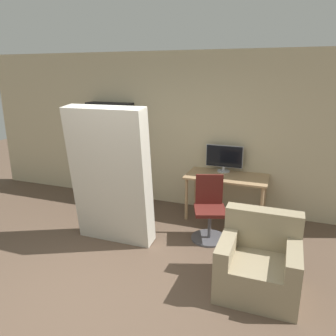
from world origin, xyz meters
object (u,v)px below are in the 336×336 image
object	(u,v)px
bookshelf	(108,152)
mattress_near	(111,177)
office_chair	(209,214)
monitor	(224,158)
armchair	(259,262)

from	to	relation	value
bookshelf	mattress_near	world-z (taller)	mattress_near
office_chair	bookshelf	distance (m)	2.51
office_chair	bookshelf	bearing A→B (deg)	155.58
monitor	mattress_near	distance (m)	2.01
office_chair	armchair	bearing A→B (deg)	-50.59
office_chair	mattress_near	world-z (taller)	mattress_near
mattress_near	bookshelf	bearing A→B (deg)	121.59
monitor	bookshelf	bearing A→B (deg)	179.20
office_chair	mattress_near	size ratio (longest dim) A/B	0.48
office_chair	mattress_near	bearing A→B (deg)	-154.87
monitor	office_chair	xyz separation A→B (m)	(0.01, -0.99, -0.61)
bookshelf	mattress_near	bearing A→B (deg)	-58.41
mattress_near	armchair	world-z (taller)	mattress_near
office_chair	bookshelf	xyz separation A→B (m)	(-2.24, 1.02, 0.51)
monitor	armchair	size ratio (longest dim) A/B	0.73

